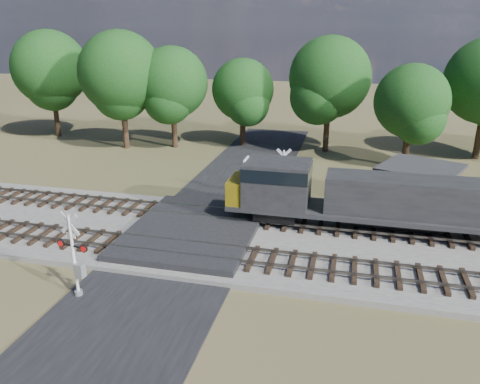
# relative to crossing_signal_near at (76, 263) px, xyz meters

# --- Properties ---
(ground) EXTENTS (160.00, 160.00, 0.00)m
(ground) POSITION_rel_crossing_signal_near_xyz_m (2.86, 6.67, -1.68)
(ground) COLOR #494C28
(ground) RESTS_ON ground
(ballast_bed) EXTENTS (140.00, 10.00, 0.30)m
(ballast_bed) POSITION_rel_crossing_signal_near_xyz_m (12.86, 7.17, -1.53)
(ballast_bed) COLOR gray
(ballast_bed) RESTS_ON ground
(road) EXTENTS (7.00, 60.00, 0.08)m
(road) POSITION_rel_crossing_signal_near_xyz_m (2.86, 6.67, -1.64)
(road) COLOR black
(road) RESTS_ON ground
(crossing_panel) EXTENTS (7.00, 9.00, 0.62)m
(crossing_panel) POSITION_rel_crossing_signal_near_xyz_m (2.86, 7.17, -1.37)
(crossing_panel) COLOR #262628
(crossing_panel) RESTS_ON ground
(track_near) EXTENTS (140.00, 2.60, 0.33)m
(track_near) POSITION_rel_crossing_signal_near_xyz_m (5.99, 4.67, -1.27)
(track_near) COLOR black
(track_near) RESTS_ON ballast_bed
(track_far) EXTENTS (140.00, 2.60, 0.33)m
(track_far) POSITION_rel_crossing_signal_near_xyz_m (5.99, 9.67, -1.27)
(track_far) COLOR black
(track_far) RESTS_ON ballast_bed
(crossing_signal_near) EXTENTS (1.62, 0.43, 4.04)m
(crossing_signal_near) POSITION_rel_crossing_signal_near_xyz_m (0.00, 0.00, 0.00)
(crossing_signal_near) COLOR silver
(crossing_signal_near) RESTS_ON ground
(crossing_signal_far) EXTENTS (1.58, 0.36, 3.92)m
(crossing_signal_far) POSITION_rel_crossing_signal_near_xyz_m (6.94, 13.38, -0.05)
(crossing_signal_far) COLOR silver
(crossing_signal_far) RESTS_ON ground
(equipment_shed) EXTENTS (5.97, 5.97, 3.08)m
(equipment_shed) POSITION_rel_crossing_signal_near_xyz_m (15.62, 14.29, -0.12)
(equipment_shed) COLOR #462E1E
(equipment_shed) RESTS_ON ground
(treeline) EXTENTS (81.14, 11.57, 11.14)m
(treeline) POSITION_rel_crossing_signal_near_xyz_m (5.94, 27.14, 4.96)
(treeline) COLOR black
(treeline) RESTS_ON ground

